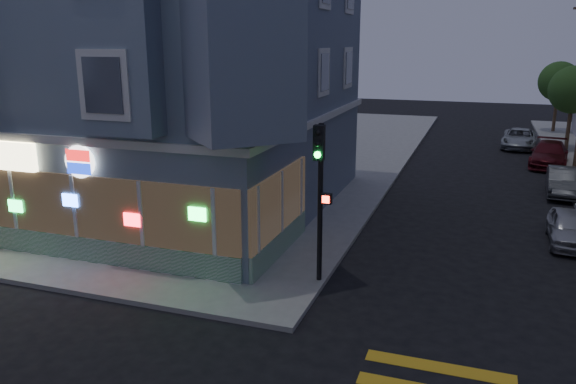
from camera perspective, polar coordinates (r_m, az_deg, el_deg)
The scene contains 10 objects.
ground at distance 13.75m, azimuth -14.76°, elevation -15.59°, with size 120.00×120.00×0.00m, color black.
sidewalk_nw at distance 39.13m, azimuth -12.72°, elevation 4.66°, with size 33.00×42.00×0.15m, color gray.
corner_building at distance 24.39m, azimuth -13.19°, elevation 12.14°, with size 14.60×14.60×11.40m.
street_tree_near at distance 40.13m, azimuth 27.00°, elevation 9.22°, with size 3.00×3.00×5.30m.
street_tree_far at distance 48.05m, azimuth 25.82°, elevation 10.06°, with size 3.00×3.00×5.30m.
parked_car_a at distance 22.00m, azimuth 26.72°, elevation -3.26°, with size 1.40×3.47×1.18m, color #A8AAB0.
parked_car_b at distance 28.83m, azimuth 26.15°, elevation 0.94°, with size 1.33×3.81×1.26m, color #3D4043.
parked_car_c at distance 35.26m, azimuth 25.00°, elevation 3.51°, with size 1.93×4.74×1.38m, color #541319.
parked_car_d at distance 40.56m, azimuth 22.45°, elevation 5.05°, with size 2.12×4.60×1.28m, color #A1A8AC.
traffic_signal at distance 15.56m, azimuth 3.28°, elevation 1.50°, with size 0.54×0.51×4.59m.
Camera 1 is at (6.93, -9.67, 6.90)m, focal length 35.00 mm.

